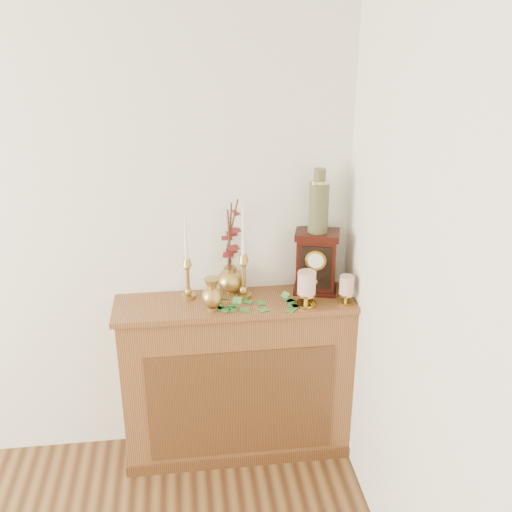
{
  "coord_description": "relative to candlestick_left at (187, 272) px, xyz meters",
  "views": [
    {
      "loc": [
        1.16,
        -0.6,
        2.31
      ],
      "look_at": [
        1.49,
        2.05,
        1.19
      ],
      "focal_mm": 42.0,
      "sensor_mm": 36.0,
      "label": 1
    }
  ],
  "objects": [
    {
      "name": "candlestick_left",
      "position": [
        0.0,
        0.0,
        0.0
      ],
      "size": [
        0.07,
        0.07,
        0.45
      ],
      "rotation": [
        0.0,
        0.0,
        -0.07
      ],
      "color": "tan",
      "rests_on": "console_shelf"
    },
    {
      "name": "mantel_clock",
      "position": [
        0.66,
        -0.0,
        0.02
      ],
      "size": [
        0.25,
        0.21,
        0.33
      ],
      "rotation": [
        0.0,
        0.0,
        -0.27
      ],
      "color": "black",
      "rests_on": "console_shelf"
    },
    {
      "name": "candlestick_center",
      "position": [
        0.28,
        -0.03,
        0.01
      ],
      "size": [
        0.08,
        0.08,
        0.49
      ],
      "rotation": [
        0.0,
        0.0,
        0.36
      ],
      "color": "tan",
      "rests_on": "console_shelf"
    },
    {
      "name": "pillar_candle_right",
      "position": [
        0.78,
        -0.16,
        -0.06
      ],
      "size": [
        0.08,
        0.08,
        0.16
      ],
      "rotation": [
        0.0,
        0.0,
        0.39
      ],
      "color": "gold",
      "rests_on": "console_shelf"
    },
    {
      "name": "pillar_candle_left",
      "position": [
        0.58,
        -0.16,
        -0.04
      ],
      "size": [
        0.1,
        0.1,
        0.2
      ],
      "rotation": [
        0.0,
        0.0,
        0.13
      ],
      "color": "gold",
      "rests_on": "console_shelf"
    },
    {
      "name": "bud_vase",
      "position": [
        0.11,
        -0.15,
        -0.06
      ],
      "size": [
        0.11,
        0.11,
        0.17
      ],
      "rotation": [
        0.0,
        0.0,
        -0.24
      ],
      "color": "tan",
      "rests_on": "console_shelf"
    },
    {
      "name": "ivy_garland",
      "position": [
        0.33,
        -0.14,
        -0.14
      ],
      "size": [
        0.43,
        0.18,
        0.08
      ],
      "rotation": [
        0.0,
        0.0,
        -0.26
      ],
      "color": "#2C742C",
      "rests_on": "console_shelf"
    },
    {
      "name": "ginger_jar",
      "position": [
        0.23,
        0.08,
        0.09
      ],
      "size": [
        0.21,
        0.23,
        0.52
      ],
      "rotation": [
        0.0,
        0.0,
        0.16
      ],
      "color": "tan",
      "rests_on": "console_shelf"
    },
    {
      "name": "console_shelf",
      "position": [
        0.24,
        -0.06,
        -0.64
      ],
      "size": [
        1.24,
        0.34,
        0.93
      ],
      "color": "brown",
      "rests_on": "ground"
    },
    {
      "name": "ceramic_vase",
      "position": [
        0.66,
        0.0,
        0.33
      ],
      "size": [
        0.1,
        0.1,
        0.32
      ],
      "rotation": [
        0.0,
        0.0,
        -0.27
      ],
      "color": "#1A3428",
      "rests_on": "mantel_clock"
    }
  ]
}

